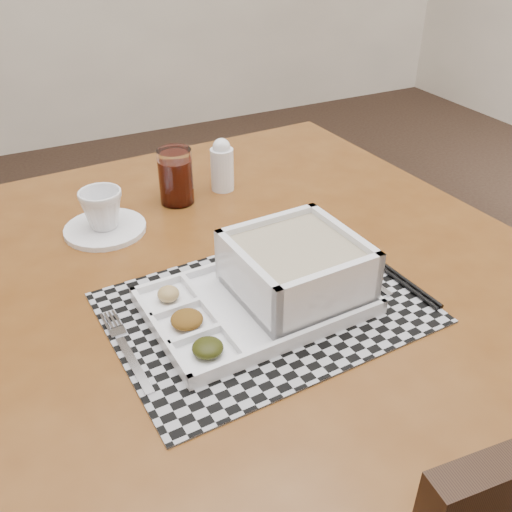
# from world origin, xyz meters

# --- Properties ---
(floor) EXTENTS (5.00, 5.00, 0.00)m
(floor) POSITION_xyz_m (0.00, 0.00, 0.00)
(floor) COLOR black
(floor) RESTS_ON ground
(dining_table) EXTENTS (1.13, 1.13, 0.81)m
(dining_table) POSITION_xyz_m (-0.44, -0.34, 0.73)
(dining_table) COLOR #592F10
(dining_table) RESTS_ON ground
(placemat) EXTENTS (0.47, 0.36, 0.00)m
(placemat) POSITION_xyz_m (-0.42, -0.45, 0.81)
(placemat) COLOR #9E9EA5
(placemat) RESTS_ON dining_table
(serving_tray) EXTENTS (0.33, 0.24, 0.10)m
(serving_tray) POSITION_xyz_m (-0.38, -0.45, 0.85)
(serving_tray) COLOR white
(serving_tray) RESTS_ON placemat
(fork) EXTENTS (0.03, 0.19, 0.00)m
(fork) POSITION_xyz_m (-0.63, -0.45, 0.82)
(fork) COLOR silver
(fork) RESTS_ON placemat
(spoon) EXTENTS (0.04, 0.18, 0.01)m
(spoon) POSITION_xyz_m (-0.24, -0.38, 0.82)
(spoon) COLOR silver
(spoon) RESTS_ON placemat
(chopsticks) EXTENTS (0.03, 0.24, 0.01)m
(chopsticks) POSITION_xyz_m (-0.20, -0.46, 0.82)
(chopsticks) COLOR black
(chopsticks) RESTS_ON placemat
(saucer) EXTENTS (0.15, 0.15, 0.01)m
(saucer) POSITION_xyz_m (-0.58, -0.11, 0.82)
(saucer) COLOR white
(saucer) RESTS_ON dining_table
(cup) EXTENTS (0.08, 0.08, 0.07)m
(cup) POSITION_xyz_m (-0.58, -0.11, 0.86)
(cup) COLOR white
(cup) RESTS_ON saucer
(juice_glass) EXTENTS (0.07, 0.07, 0.11)m
(juice_glass) POSITION_xyz_m (-0.42, -0.06, 0.86)
(juice_glass) COLOR white
(juice_glass) RESTS_ON dining_table
(creamer_bottle) EXTENTS (0.05, 0.05, 0.11)m
(creamer_bottle) POSITION_xyz_m (-0.31, -0.05, 0.86)
(creamer_bottle) COLOR white
(creamer_bottle) RESTS_ON dining_table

